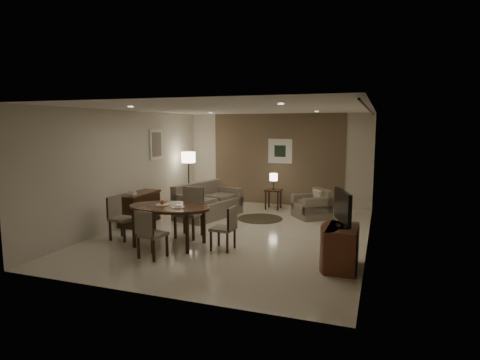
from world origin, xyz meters
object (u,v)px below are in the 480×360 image
at_px(chair_left, 123,218).
at_px(chair_right, 223,228).
at_px(side_table, 273,199).
at_px(console_desk, 140,208).
at_px(sofa, 209,200).
at_px(floor_lamp, 189,179).
at_px(dining_table, 170,226).
at_px(chair_far, 189,213).
at_px(tv_cabinet, 342,248).
at_px(armchair, 312,204).
at_px(chair_near, 153,234).

bearing_deg(chair_left, chair_right, -85.18).
bearing_deg(side_table, console_desk, -133.18).
bearing_deg(sofa, floor_lamp, 60.89).
xyz_separation_m(chair_left, floor_lamp, (-0.31, 3.62, 0.35)).
height_order(dining_table, chair_far, chair_far).
relative_size(tv_cabinet, armchair, 1.09).
bearing_deg(side_table, sofa, -131.20).
bearing_deg(chair_left, dining_table, -88.29).
xyz_separation_m(console_desk, chair_far, (1.64, -0.66, 0.15)).
distance_m(chair_right, sofa, 2.84).
relative_size(console_desk, sofa, 0.65).
bearing_deg(console_desk, dining_table, -40.23).
bearing_deg(sofa, chair_left, 177.32).
relative_size(chair_right, armchair, 1.02).
bearing_deg(chair_right, side_table, -175.78).
relative_size(chair_near, sofa, 0.48).
distance_m(dining_table, armchair, 4.01).
distance_m(chair_left, floor_lamp, 3.65).
relative_size(console_desk, armchair, 1.46).
xyz_separation_m(dining_table, sofa, (-0.30, 2.56, 0.04)).
distance_m(console_desk, armchair, 4.29).
height_order(chair_right, sofa, sofa).
xyz_separation_m(console_desk, dining_table, (1.56, -1.32, 0.02)).
distance_m(chair_near, sofa, 3.35).
distance_m(armchair, side_table, 1.42).
height_order(chair_left, armchair, chair_left).
xyz_separation_m(tv_cabinet, floor_lamp, (-4.76, 3.84, 0.44)).
bearing_deg(side_table, chair_near, -100.91).
relative_size(console_desk, chair_far, 1.15).
relative_size(chair_far, side_table, 1.85).
relative_size(dining_table, armchair, 2.03).
xyz_separation_m(chair_far, chair_left, (-1.20, -0.62, -0.07)).
distance_m(console_desk, chair_right, 2.93).
xyz_separation_m(chair_near, chair_right, (1.00, 0.85, -0.02)).
bearing_deg(chair_right, console_desk, -111.72).
relative_size(dining_table, chair_near, 1.90).
height_order(console_desk, chair_far, chair_far).
height_order(sofa, armchair, sofa).
bearing_deg(dining_table, chair_right, 4.42).
bearing_deg(chair_far, sofa, 101.32).
distance_m(tv_cabinet, side_table, 4.84).
relative_size(console_desk, chair_right, 1.42).
relative_size(chair_far, armchair, 1.26).
height_order(chair_right, armchair, chair_right).
relative_size(chair_near, floor_lamp, 0.55).
height_order(dining_table, armchair, dining_table).
bearing_deg(floor_lamp, console_desk, -93.24).
xyz_separation_m(chair_left, armchair, (3.35, 3.29, -0.08)).
bearing_deg(chair_left, side_table, -24.43).
bearing_deg(chair_left, sofa, -14.44).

